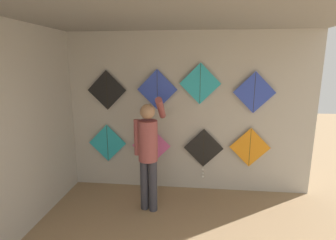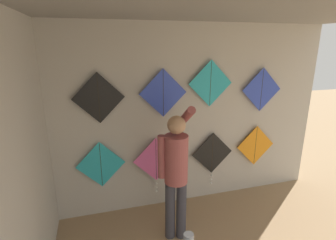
{
  "view_description": "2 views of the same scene",
  "coord_description": "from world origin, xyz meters",
  "px_view_note": "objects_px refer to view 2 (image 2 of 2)",
  "views": [
    {
      "loc": [
        0.32,
        -0.33,
        2.29
      ],
      "look_at": [
        -0.13,
        3.87,
        1.35
      ],
      "focal_mm": 28.0,
      "sensor_mm": 36.0,
      "label": 1
    },
    {
      "loc": [
        -1.3,
        0.57,
        2.51
      ],
      "look_at": [
        -0.34,
        3.87,
        1.49
      ],
      "focal_mm": 28.0,
      "sensor_mm": 36.0,
      "label": 2
    }
  ],
  "objects_px": {
    "kite_7": "(262,90)",
    "kite_1": "(156,161)",
    "kite_5": "(163,93)",
    "kite_6": "(211,83)",
    "shopkeeper": "(176,168)",
    "kite_3": "(255,146)",
    "kite_2": "(212,155)",
    "kite_0": "(101,165)",
    "kite_4": "(99,98)"
  },
  "relations": [
    {
      "from": "kite_4",
      "to": "kite_5",
      "type": "bearing_deg",
      "value": 0.0
    },
    {
      "from": "kite_2",
      "to": "kite_5",
      "type": "height_order",
      "value": "kite_5"
    },
    {
      "from": "kite_3",
      "to": "kite_5",
      "type": "height_order",
      "value": "kite_5"
    },
    {
      "from": "kite_1",
      "to": "shopkeeper",
      "type": "bearing_deg",
      "value": -83.6
    },
    {
      "from": "kite_6",
      "to": "kite_5",
      "type": "bearing_deg",
      "value": 180.0
    },
    {
      "from": "kite_1",
      "to": "kite_2",
      "type": "xyz_separation_m",
      "value": [
        0.94,
        0.0,
        -0.01
      ]
    },
    {
      "from": "kite_0",
      "to": "kite_4",
      "type": "height_order",
      "value": "kite_4"
    },
    {
      "from": "kite_0",
      "to": "kite_4",
      "type": "distance_m",
      "value": 0.97
    },
    {
      "from": "kite_2",
      "to": "kite_3",
      "type": "distance_m",
      "value": 0.8
    },
    {
      "from": "kite_2",
      "to": "kite_5",
      "type": "xyz_separation_m",
      "value": [
        -0.82,
        0.0,
        1.05
      ]
    },
    {
      "from": "kite_1",
      "to": "kite_6",
      "type": "relative_size",
      "value": 1.3
    },
    {
      "from": "kite_3",
      "to": "kite_7",
      "type": "xyz_separation_m",
      "value": [
        0.01,
        0.0,
        0.95
      ]
    },
    {
      "from": "kite_0",
      "to": "kite_5",
      "type": "distance_m",
      "value": 1.36
    },
    {
      "from": "kite_2",
      "to": "kite_3",
      "type": "xyz_separation_m",
      "value": [
        0.79,
        0.0,
        0.07
      ]
    },
    {
      "from": "kite_2",
      "to": "kite_1",
      "type": "bearing_deg",
      "value": 180.0
    },
    {
      "from": "kite_0",
      "to": "kite_5",
      "type": "height_order",
      "value": "kite_5"
    },
    {
      "from": "kite_4",
      "to": "kite_6",
      "type": "relative_size",
      "value": 1.0
    },
    {
      "from": "kite_0",
      "to": "kite_6",
      "type": "height_order",
      "value": "kite_6"
    },
    {
      "from": "shopkeeper",
      "to": "kite_3",
      "type": "xyz_separation_m",
      "value": [
        1.65,
        0.72,
        -0.17
      ]
    },
    {
      "from": "shopkeeper",
      "to": "kite_7",
      "type": "relative_size",
      "value": 2.58
    },
    {
      "from": "shopkeeper",
      "to": "kite_6",
      "type": "bearing_deg",
      "value": 58.19
    },
    {
      "from": "kite_0",
      "to": "kite_1",
      "type": "relative_size",
      "value": 0.77
    },
    {
      "from": "kite_2",
      "to": "kite_3",
      "type": "bearing_deg",
      "value": 0.05
    },
    {
      "from": "kite_7",
      "to": "kite_1",
      "type": "bearing_deg",
      "value": -179.98
    },
    {
      "from": "kite_3",
      "to": "kite_1",
      "type": "bearing_deg",
      "value": -179.98
    },
    {
      "from": "kite_0",
      "to": "kite_3",
      "type": "distance_m",
      "value": 2.54
    },
    {
      "from": "kite_0",
      "to": "kite_4",
      "type": "bearing_deg",
      "value": 0.0
    },
    {
      "from": "shopkeeper",
      "to": "kite_3",
      "type": "bearing_deg",
      "value": 38.49
    },
    {
      "from": "shopkeeper",
      "to": "kite_3",
      "type": "distance_m",
      "value": 1.81
    },
    {
      "from": "kite_3",
      "to": "kite_6",
      "type": "bearing_deg",
      "value": 180.0
    },
    {
      "from": "kite_3",
      "to": "kite_5",
      "type": "xyz_separation_m",
      "value": [
        -1.61,
        0.0,
        0.98
      ]
    },
    {
      "from": "kite_0",
      "to": "kite_2",
      "type": "relative_size",
      "value": 0.77
    },
    {
      "from": "kite_0",
      "to": "kite_1",
      "type": "bearing_deg",
      "value": -0.05
    },
    {
      "from": "shopkeeper",
      "to": "kite_5",
      "type": "height_order",
      "value": "kite_5"
    },
    {
      "from": "shopkeeper",
      "to": "kite_6",
      "type": "height_order",
      "value": "kite_6"
    },
    {
      "from": "kite_6",
      "to": "kite_0",
      "type": "bearing_deg",
      "value": 180.0
    },
    {
      "from": "kite_0",
      "to": "kite_4",
      "type": "relative_size",
      "value": 1.0
    },
    {
      "from": "shopkeeper",
      "to": "kite_3",
      "type": "height_order",
      "value": "shopkeeper"
    },
    {
      "from": "kite_3",
      "to": "kite_4",
      "type": "distance_m",
      "value": 2.68
    },
    {
      "from": "kite_2",
      "to": "kite_4",
      "type": "distance_m",
      "value": 2.0
    },
    {
      "from": "kite_6",
      "to": "kite_1",
      "type": "bearing_deg",
      "value": -179.96
    },
    {
      "from": "kite_5",
      "to": "kite_0",
      "type": "bearing_deg",
      "value": 180.0
    },
    {
      "from": "kite_2",
      "to": "kite_4",
      "type": "xyz_separation_m",
      "value": [
        -1.71,
        0.0,
        1.03
      ]
    },
    {
      "from": "kite_4",
      "to": "kite_5",
      "type": "xyz_separation_m",
      "value": [
        0.89,
        0.0,
        0.02
      ]
    },
    {
      "from": "kite_4",
      "to": "kite_7",
      "type": "xyz_separation_m",
      "value": [
        2.51,
        0.0,
        -0.01
      ]
    },
    {
      "from": "kite_1",
      "to": "kite_7",
      "type": "relative_size",
      "value": 1.3
    },
    {
      "from": "kite_5",
      "to": "kite_6",
      "type": "bearing_deg",
      "value": 0.0
    },
    {
      "from": "kite_3",
      "to": "kite_4",
      "type": "bearing_deg",
      "value": 180.0
    },
    {
      "from": "kite_4",
      "to": "kite_6",
      "type": "bearing_deg",
      "value": 0.0
    },
    {
      "from": "kite_0",
      "to": "kite_2",
      "type": "xyz_separation_m",
      "value": [
        1.75,
        -0.0,
        -0.06
      ]
    }
  ]
}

